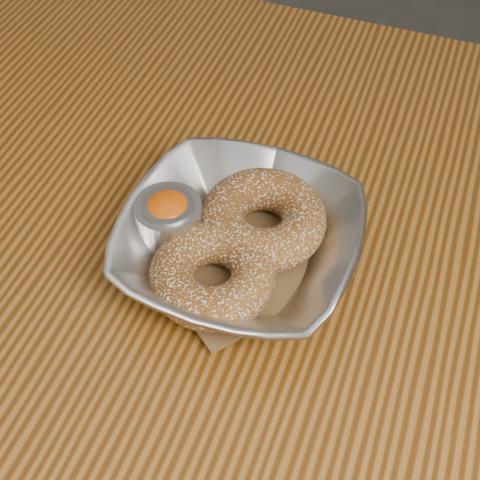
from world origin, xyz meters
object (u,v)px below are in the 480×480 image
(table, at_px, (278,321))
(donut_back, at_px, (263,219))
(serving_bowl, at_px, (240,243))
(donut_front, at_px, (212,275))
(ramekin, at_px, (169,221))

(table, distance_m, donut_back, 0.13)
(donut_back, bearing_deg, serving_bowl, -110.04)
(serving_bowl, bearing_deg, donut_back, 69.96)
(serving_bowl, height_order, donut_back, serving_bowl)
(donut_front, relative_size, ramekin, 1.81)
(serving_bowl, relative_size, donut_front, 1.96)
(table, distance_m, ramekin, 0.17)
(serving_bowl, bearing_deg, donut_front, -102.01)
(table, relative_size, donut_back, 10.65)
(donut_back, relative_size, ramekin, 1.92)
(donut_front, bearing_deg, ramekin, 146.02)
(donut_front, xyz_separation_m, ramekin, (-0.06, 0.04, 0.01))
(table, xyz_separation_m, ramekin, (-0.10, -0.02, 0.13))
(donut_back, height_order, donut_front, donut_back)
(ramekin, bearing_deg, table, 10.14)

